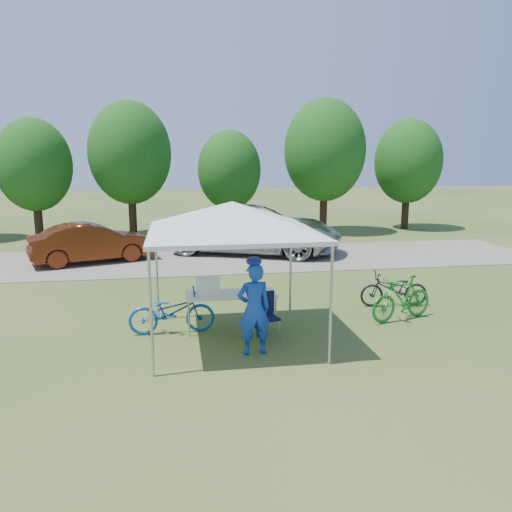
{
  "coord_description": "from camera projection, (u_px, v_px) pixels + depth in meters",
  "views": [
    {
      "loc": [
        -1.07,
        -9.34,
        3.53
      ],
      "look_at": [
        0.78,
        2.0,
        1.27
      ],
      "focal_mm": 35.0,
      "sensor_mm": 36.0,
      "label": 1
    }
  ],
  "objects": [
    {
      "name": "ground",
      "position": [
        233.0,
        339.0,
        9.9
      ],
      "size": [
        100.0,
        100.0,
        0.0
      ],
      "primitive_type": "plane",
      "color": "#2D5119",
      "rests_on": "ground"
    },
    {
      "name": "gravel_strip",
      "position": [
        207.0,
        259.0,
        17.64
      ],
      "size": [
        24.0,
        5.0,
        0.02
      ],
      "primitive_type": "cube",
      "color": "gray",
      "rests_on": "ground"
    },
    {
      "name": "canopy",
      "position": [
        232.0,
        206.0,
        9.39
      ],
      "size": [
        4.53,
        4.53,
        3.0
      ],
      "color": "#A5A5AA",
      "rests_on": "ground"
    },
    {
      "name": "treeline",
      "position": [
        190.0,
        158.0,
        22.77
      ],
      "size": [
        24.89,
        4.28,
        6.3
      ],
      "color": "#382314",
      "rests_on": "ground"
    },
    {
      "name": "folding_table",
      "position": [
        231.0,
        295.0,
        10.37
      ],
      "size": [
        1.87,
        0.78,
        0.77
      ],
      "color": "white",
      "rests_on": "ground"
    },
    {
      "name": "folding_chair",
      "position": [
        264.0,
        311.0,
        9.92
      ],
      "size": [
        0.56,
        0.58,
        0.91
      ],
      "rotation": [
        0.0,
        0.0,
        0.23
      ],
      "color": "black",
      "rests_on": "ground"
    },
    {
      "name": "cooler",
      "position": [
        208.0,
        286.0,
        10.25
      ],
      "size": [
        0.5,
        0.34,
        0.36
      ],
      "color": "white",
      "rests_on": "folding_table"
    },
    {
      "name": "ice_cream_cup",
      "position": [
        254.0,
        292.0,
        10.39
      ],
      "size": [
        0.07,
        0.07,
        0.05
      ],
      "primitive_type": "cylinder",
      "color": "gold",
      "rests_on": "folding_table"
    },
    {
      "name": "cyclist",
      "position": [
        254.0,
        309.0,
        9.0
      ],
      "size": [
        0.67,
        0.48,
        1.7
      ],
      "primitive_type": "imported",
      "rotation": [
        0.0,
        0.0,
        3.27
      ],
      "color": "#1540B0",
      "rests_on": "ground"
    },
    {
      "name": "bike_blue",
      "position": [
        172.0,
        312.0,
        10.16
      ],
      "size": [
        1.76,
        0.68,
        0.91
      ],
      "primitive_type": "imported",
      "rotation": [
        0.0,
        0.0,
        1.61
      ],
      "color": "#124DA2",
      "rests_on": "ground"
    },
    {
      "name": "bike_green",
      "position": [
        402.0,
        298.0,
        10.99
      ],
      "size": [
        1.71,
        0.95,
        0.99
      ],
      "primitive_type": "imported",
      "rotation": [
        0.0,
        0.0,
        -1.26
      ],
      "color": "#1B7D26",
      "rests_on": "ground"
    },
    {
      "name": "bike_dark",
      "position": [
        394.0,
        289.0,
        12.01
      ],
      "size": [
        1.69,
        0.73,
        0.86
      ],
      "primitive_type": "imported",
      "rotation": [
        0.0,
        0.0,
        -1.67
      ],
      "color": "black",
      "rests_on": "ground"
    },
    {
      "name": "minivan",
      "position": [
        255.0,
        229.0,
        18.77
      ],
      "size": [
        7.11,
        5.24,
        1.8
      ],
      "primitive_type": "imported",
      "rotation": [
        0.0,
        0.0,
        1.18
      ],
      "color": "#9F9F9A",
      "rests_on": "gravel_strip"
    },
    {
      "name": "sedan",
      "position": [
        92.0,
        243.0,
        17.05
      ],
      "size": [
        4.33,
        2.73,
        1.35
      ],
      "primitive_type": "imported",
      "rotation": [
        0.0,
        0.0,
        1.92
      ],
      "color": "#56200E",
      "rests_on": "gravel_strip"
    }
  ]
}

